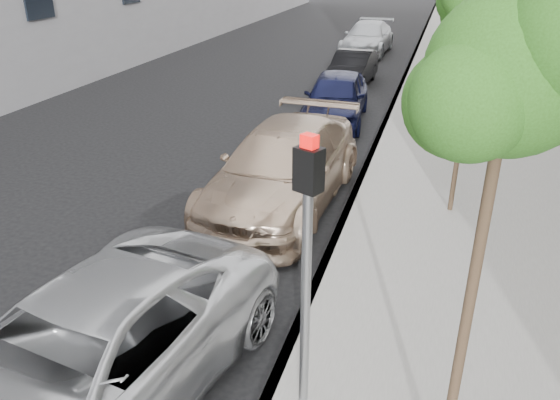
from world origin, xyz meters
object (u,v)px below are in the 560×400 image
at_px(sedan_black, 352,69).
at_px(sedan_rear, 368,38).
at_px(tree_near, 514,74).
at_px(minivan, 83,361).
at_px(sedan_blue, 336,97).
at_px(tree_far, 470,7).
at_px(signal_pole, 307,262).
at_px(suv, 283,168).

height_order(sedan_black, sedan_rear, sedan_rear).
xyz_separation_m(tree_near, minivan, (-4.02, -0.19, -3.47)).
bearing_deg(tree_near, minivan, -177.33).
distance_m(minivan, sedan_blue, 12.58).
relative_size(tree_far, signal_pole, 1.22).
xyz_separation_m(sedan_blue, sedan_rear, (-0.85, 12.37, -0.00)).
bearing_deg(suv, signal_pole, -68.47).
relative_size(tree_near, minivan, 0.88).
bearing_deg(minivan, sedan_black, 99.28).
distance_m(suv, sedan_blue, 6.32).
relative_size(tree_far, minivan, 0.75).
height_order(signal_pole, sedan_black, signal_pole).
xyz_separation_m(minivan, sedan_blue, (0.39, 12.58, -0.00)).
bearing_deg(suv, tree_far, 66.31).
xyz_separation_m(signal_pole, sedan_black, (-2.46, 17.22, -1.61)).
distance_m(signal_pole, suv, 6.29).
height_order(tree_near, sedan_blue, tree_near).
distance_m(sedan_blue, sedan_rear, 12.40).
distance_m(minivan, sedan_rear, 24.96).
height_order(tree_near, minivan, tree_near).
distance_m(sedan_black, sedan_rear, 7.30).
bearing_deg(tree_far, suv, -116.69).
xyz_separation_m(tree_far, signal_pole, (-1.54, -12.74, -1.23)).
height_order(minivan, sedan_blue, minivan).
bearing_deg(tree_far, sedan_blue, -170.47).
relative_size(signal_pole, sedan_black, 0.86).
height_order(tree_near, signal_pole, tree_near).
bearing_deg(sedan_black, minivan, -87.59).
height_order(tree_near, sedan_black, tree_near).
relative_size(suv, sedan_blue, 1.26).
distance_m(tree_far, sedan_black, 6.64).
height_order(tree_far, sedan_black, tree_far).
xyz_separation_m(minivan, sedan_rear, (-0.46, 24.95, -0.00)).
xyz_separation_m(sedan_black, sedan_rear, (-0.49, 7.28, 0.12)).
xyz_separation_m(tree_far, suv, (-3.49, -6.93, -2.67)).
height_order(tree_near, suv, tree_near).
distance_m(minivan, sedan_black, 17.67).
xyz_separation_m(minivan, suv, (0.53, 6.25, 0.05)).
relative_size(tree_far, suv, 0.73).
height_order(suv, sedan_black, suv).
xyz_separation_m(tree_near, sedan_black, (-4.00, 17.48, -3.59)).
distance_m(tree_far, sedan_rear, 12.88).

